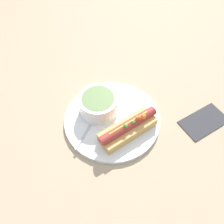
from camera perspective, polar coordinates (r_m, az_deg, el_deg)
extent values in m
plane|color=tan|center=(0.68, 0.00, -2.08)|extent=(4.00, 4.00, 0.00)
cylinder|color=white|center=(0.67, 0.00, -1.78)|extent=(0.29, 0.29, 0.01)
cube|color=tan|center=(0.63, 4.14, -4.61)|extent=(0.18, 0.09, 0.03)
cylinder|color=#9E332D|center=(0.61, 4.27, -3.48)|extent=(0.19, 0.06, 0.03)
sphere|color=orange|center=(0.61, 6.66, -1.56)|extent=(0.01, 0.01, 0.01)
sphere|color=#518C2D|center=(0.59, 3.54, -3.66)|extent=(0.01, 0.01, 0.01)
sphere|color=#518C2D|center=(0.60, 5.49, -2.67)|extent=(0.01, 0.01, 0.01)
sphere|color=orange|center=(0.61, 8.14, -1.16)|extent=(0.02, 0.02, 0.02)
sphere|color=#C63F1E|center=(0.61, 7.09, -1.66)|extent=(0.01, 0.01, 0.01)
cylinder|color=gold|center=(0.60, 4.34, -2.83)|extent=(0.13, 0.03, 0.01)
cylinder|color=white|center=(0.66, -3.55, 2.06)|extent=(0.12, 0.12, 0.06)
cylinder|color=#66844C|center=(0.65, -3.64, 3.25)|extent=(0.10, 0.10, 0.02)
cube|color=#B7B7BC|center=(0.65, -6.66, -5.03)|extent=(0.10, 0.09, 0.00)
ellipsoid|color=#B7B7BC|center=(0.68, -3.29, 0.70)|extent=(0.05, 0.05, 0.01)
cube|color=#333338|center=(0.73, 22.90, -2.20)|extent=(0.16, 0.10, 0.01)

